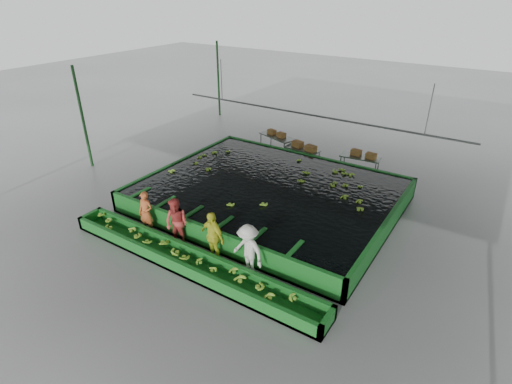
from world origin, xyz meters
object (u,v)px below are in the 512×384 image
Objects in this scene: flotation_tank at (269,194)px; box_stack_left at (276,136)px; box_stack_right at (363,157)px; worker_a at (146,213)px; worker_d at (248,251)px; box_stack_mid at (304,149)px; worker_c at (212,237)px; worker_b at (177,223)px; sorting_trough at (188,261)px; packing_table_mid at (302,156)px; packing_table_right at (359,164)px; packing_table_left at (277,144)px.

flotation_tank is 5.93m from box_stack_left.
flotation_tank is at bearing -112.89° from box_stack_right.
worker_d reaches higher than worker_a.
box_stack_left is 2.11m from box_stack_mid.
worker_c is 1.01× the size of worker_d.
worker_a is at bearing -121.82° from flotation_tank.
worker_b is 1.47× the size of box_stack_right.
box_stack_right is (2.91, 0.57, 0.03)m from box_stack_mid.
sorting_trough is at bearing -75.22° from box_stack_left.
worker_c is 1.31× the size of box_stack_mid.
flotation_tank is 6.03× the size of worker_a.
sorting_trough is at bearing -146.26° from worker_d.
packing_table_mid is at bearing 94.81° from sorting_trough.
sorting_trough is 5.53× the size of worker_b.
worker_c reaches higher than worker_a.
box_stack_left reaches higher than box_stack_mid.
worker_a is at bearing 163.31° from sorting_trough.
box_stack_right is at bearing 65.83° from worker_b.
packing_table_mid is 2.92m from packing_table_right.
packing_table_left is 1.85× the size of box_stack_left.
box_stack_left is at bearing -179.09° from packing_table_left.
packing_table_mid is (0.33, 8.91, -0.49)m from worker_b.
worker_b is at bearing -92.12° from packing_table_mid.
box_stack_left is at bearing 162.29° from box_stack_mid.
box_stack_right is at bearing -0.80° from packing_table_left.
sorting_trough is 9.75m from box_stack_mid.
packing_table_mid is 1.58× the size of box_stack_left.
worker_a is 1.44× the size of box_stack_left.
packing_table_left is 1.53× the size of box_stack_mid.
sorting_trough is 2.12m from worker_d.
packing_table_mid is 1.47× the size of box_stack_right.
sorting_trough is at bearing -90.00° from flotation_tank.
box_stack_mid is at bearing 98.95° from flotation_tank.
worker_c is at bearing -169.69° from worker_d.
sorting_trough is 5.30× the size of packing_table_right.
worker_a is 0.78× the size of packing_table_left.
box_stack_left is at bearing 161.76° from packing_table_mid.
box_stack_right is (4.85, -0.07, 0.37)m from packing_table_left.
box_stack_left is 4.91m from box_stack_right.
worker_c is 9.58m from packing_table_right.
worker_b reaches higher than worker_a.
flotation_tank reaches higher than sorting_trough.
box_stack_left is 0.82× the size of box_stack_mid.
worker_d is at bearing -73.89° from box_stack_mid.
worker_b is (-1.15, -4.30, 0.45)m from flotation_tank.
packing_table_mid is (-2.66, 8.91, -0.49)m from worker_d.
worker_b is 9.67m from box_stack_left.
sorting_trough is at bearing -75.55° from packing_table_left.
box_stack_mid reaches higher than packing_table_right.
worker_d reaches higher than box_stack_left.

